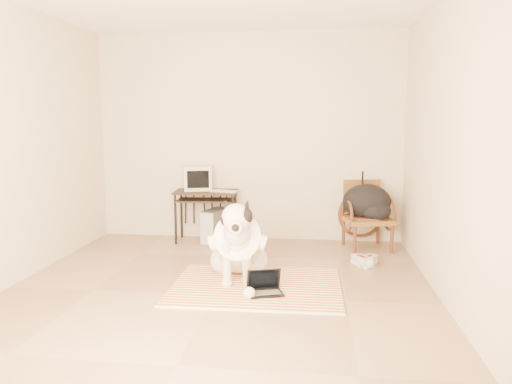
% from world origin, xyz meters
% --- Properties ---
extents(floor, '(4.50, 4.50, 0.00)m').
position_xyz_m(floor, '(0.00, 0.00, 0.00)').
color(floor, '#8F7358').
rests_on(floor, ground).
extents(wall_back, '(4.50, 0.00, 4.50)m').
position_xyz_m(wall_back, '(0.00, 2.25, 1.35)').
color(wall_back, beige).
rests_on(wall_back, floor).
extents(wall_front, '(4.50, 0.00, 4.50)m').
position_xyz_m(wall_front, '(0.00, -2.25, 1.35)').
color(wall_front, beige).
rests_on(wall_front, floor).
extents(wall_left, '(0.00, 4.50, 4.50)m').
position_xyz_m(wall_left, '(-2.00, 0.00, 1.35)').
color(wall_left, beige).
rests_on(wall_left, floor).
extents(wall_right, '(0.00, 4.50, 4.50)m').
position_xyz_m(wall_right, '(2.00, 0.00, 1.35)').
color(wall_right, beige).
rests_on(wall_right, floor).
extents(rug, '(1.61, 1.24, 0.02)m').
position_xyz_m(rug, '(0.34, 0.26, 0.01)').
color(rug, '#D24620').
rests_on(rug, floor).
extents(dog, '(0.59, 1.21, 0.89)m').
position_xyz_m(dog, '(0.14, 0.45, 0.35)').
color(dog, silver).
rests_on(dog, rug).
extents(laptop, '(0.36, 0.31, 0.22)m').
position_xyz_m(laptop, '(0.44, 0.06, 0.07)').
color(laptop, black).
rests_on(laptop, rug).
extents(computer_desk, '(0.83, 0.50, 0.67)m').
position_xyz_m(computer_desk, '(-0.52, 1.99, 0.57)').
color(computer_desk, black).
rests_on(computer_desk, floor).
extents(crt_monitor, '(0.43, 0.41, 0.32)m').
position_xyz_m(crt_monitor, '(-0.65, 2.06, 0.83)').
color(crt_monitor, beige).
rests_on(crt_monitor, computer_desk).
extents(desk_keyboard, '(0.36, 0.21, 0.02)m').
position_xyz_m(desk_keyboard, '(-0.27, 1.91, 0.68)').
color(desk_keyboard, beige).
rests_on(desk_keyboard, computer_desk).
extents(pc_tower, '(0.30, 0.49, 0.43)m').
position_xyz_m(pc_tower, '(-0.41, 1.96, 0.21)').
color(pc_tower, '#48484B').
rests_on(pc_tower, floor).
extents(rattan_chair, '(0.66, 0.64, 0.83)m').
position_xyz_m(rattan_chair, '(1.51, 1.87, 0.42)').
color(rattan_chair, brown).
rests_on(rattan_chair, floor).
extents(backpack, '(0.58, 0.51, 0.43)m').
position_xyz_m(backpack, '(1.52, 1.80, 0.58)').
color(backpack, black).
rests_on(backpack, rattan_chair).
extents(sneaker_left, '(0.24, 0.31, 0.10)m').
position_xyz_m(sneaker_left, '(1.41, 1.11, 0.05)').
color(sneaker_left, silver).
rests_on(sneaker_left, floor).
extents(sneaker_right, '(0.23, 0.29, 0.10)m').
position_xyz_m(sneaker_right, '(1.47, 1.14, 0.04)').
color(sneaker_right, silver).
rests_on(sneaker_right, floor).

